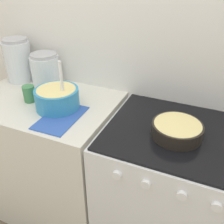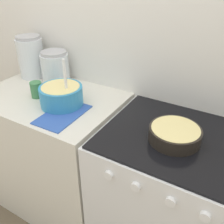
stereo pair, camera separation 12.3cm
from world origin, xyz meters
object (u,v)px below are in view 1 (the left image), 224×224
baking_pan (177,130)px  storage_jar_left (19,63)px  stove (169,197)px  mixing_bowl (57,97)px  storage_jar_middle (46,72)px  tin_can (29,94)px

baking_pan → storage_jar_left: 1.12m
stove → mixing_bowl: mixing_bowl is taller
storage_jar_middle → tin_can: 0.23m
stove → storage_jar_left: (-1.10, 0.19, 0.56)m
mixing_bowl → tin_can: (-0.19, 0.00, -0.02)m
stove → tin_can: (-0.85, -0.04, 0.49)m
stove → mixing_bowl: bearing=-176.6°
stove → tin_can: 0.98m
storage_jar_left → tin_can: storage_jar_left is taller
storage_jar_middle → stove: bearing=-11.7°
mixing_bowl → tin_can: 0.19m
stove → storage_jar_middle: (-0.89, 0.19, 0.53)m
storage_jar_middle → mixing_bowl: bearing=-43.6°
stove → baking_pan: 0.48m
storage_jar_left → tin_can: bearing=-41.4°
baking_pan → storage_jar_middle: (-0.88, 0.22, 0.05)m
stove → mixing_bowl: size_ratio=3.26×
storage_jar_middle → tin_can: (0.04, -0.22, -0.04)m
storage_jar_left → tin_can: size_ratio=2.99×
storage_jar_middle → tin_can: storage_jar_middle is taller
storage_jar_left → storage_jar_middle: 0.21m
tin_can → mixing_bowl: bearing=-0.7°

